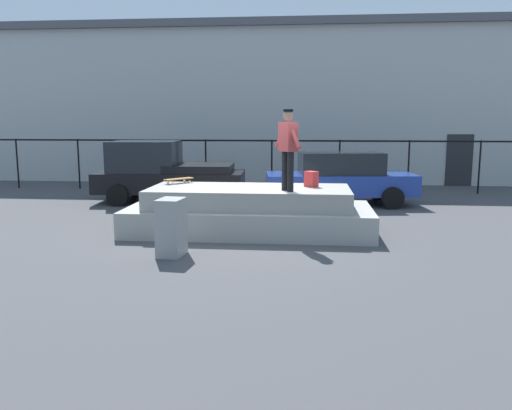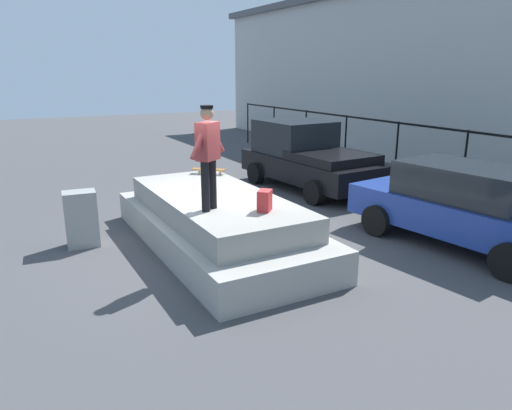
{
  "view_description": "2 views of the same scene",
  "coord_description": "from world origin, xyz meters",
  "px_view_note": "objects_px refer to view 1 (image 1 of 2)",
  "views": [
    {
      "loc": [
        1.25,
        -11.57,
        2.53
      ],
      "look_at": [
        -0.01,
        1.37,
        0.42
      ],
      "focal_mm": 36.72,
      "sensor_mm": 36.0,
      "label": 1
    },
    {
      "loc": [
        8.01,
        -3.39,
        3.29
      ],
      "look_at": [
        -0.42,
        1.24,
        0.57
      ],
      "focal_mm": 33.37,
      "sensor_mm": 36.0,
      "label": 2
    }
  ],
  "objects_px": {
    "skateboard": "(179,179)",
    "car_black_pickup_near": "(165,172)",
    "backpack": "(311,179)",
    "car_blue_sedan_mid": "(340,178)",
    "skateboarder": "(288,144)",
    "utility_box": "(171,227)"
  },
  "relations": [
    {
      "from": "car_black_pickup_near",
      "to": "utility_box",
      "type": "relative_size",
      "value": 4.27
    },
    {
      "from": "skateboard",
      "to": "backpack",
      "type": "height_order",
      "value": "backpack"
    },
    {
      "from": "skateboarder",
      "to": "car_black_pickup_near",
      "type": "xyz_separation_m",
      "value": [
        -4.02,
        4.77,
        -1.1
      ]
    },
    {
      "from": "car_black_pickup_near",
      "to": "car_blue_sedan_mid",
      "type": "bearing_deg",
      "value": -0.93
    },
    {
      "from": "skateboarder",
      "to": "backpack",
      "type": "bearing_deg",
      "value": 56.65
    },
    {
      "from": "car_black_pickup_near",
      "to": "utility_box",
      "type": "height_order",
      "value": "car_black_pickup_near"
    },
    {
      "from": "skateboarder",
      "to": "utility_box",
      "type": "xyz_separation_m",
      "value": [
        -2.11,
        -1.78,
        -1.48
      ]
    },
    {
      "from": "skateboard",
      "to": "car_blue_sedan_mid",
      "type": "distance_m",
      "value": 5.43
    },
    {
      "from": "skateboard",
      "to": "utility_box",
      "type": "distance_m",
      "value": 3.03
    },
    {
      "from": "car_black_pickup_near",
      "to": "car_blue_sedan_mid",
      "type": "xyz_separation_m",
      "value": [
        5.44,
        -0.09,
        -0.11
      ]
    },
    {
      "from": "skateboard",
      "to": "car_black_pickup_near",
      "type": "distance_m",
      "value": 3.88
    },
    {
      "from": "skateboard",
      "to": "car_black_pickup_near",
      "type": "xyz_separation_m",
      "value": [
        -1.35,
        3.64,
        -0.2
      ]
    },
    {
      "from": "skateboard",
      "to": "car_blue_sedan_mid",
      "type": "relative_size",
      "value": 0.15
    },
    {
      "from": "backpack",
      "to": "car_blue_sedan_mid",
      "type": "bearing_deg",
      "value": -58.74
    },
    {
      "from": "backpack",
      "to": "car_black_pickup_near",
      "type": "height_order",
      "value": "car_black_pickup_near"
    },
    {
      "from": "skateboard",
      "to": "car_black_pickup_near",
      "type": "height_order",
      "value": "car_black_pickup_near"
    },
    {
      "from": "skateboard",
      "to": "backpack",
      "type": "relative_size",
      "value": 2.0
    },
    {
      "from": "skateboard",
      "to": "utility_box",
      "type": "height_order",
      "value": "skateboard"
    },
    {
      "from": "skateboard",
      "to": "utility_box",
      "type": "relative_size",
      "value": 0.65
    },
    {
      "from": "car_black_pickup_near",
      "to": "backpack",
      "type": "bearing_deg",
      "value": -41.32
    },
    {
      "from": "backpack",
      "to": "utility_box",
      "type": "height_order",
      "value": "backpack"
    },
    {
      "from": "skateboarder",
      "to": "car_black_pickup_near",
      "type": "bearing_deg",
      "value": 130.13
    }
  ]
}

